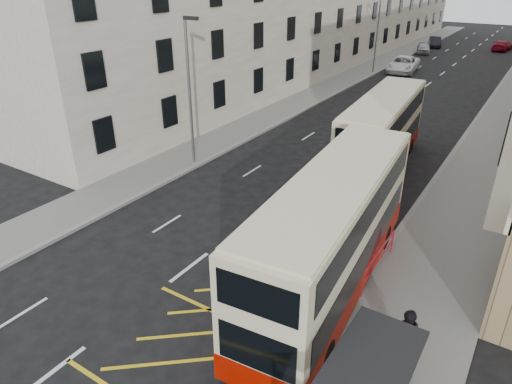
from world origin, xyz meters
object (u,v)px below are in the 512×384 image
Objects in this scene: pedestrian_mid at (408,338)px; white_van at (403,64)px; car_silver at (423,48)px; car_red at (502,45)px; street_lamp_near at (190,85)px; street_lamp_far at (378,28)px; car_dark at (435,42)px; double_decker_front at (332,234)px; double_decker_rear at (382,133)px.

white_van is at bearing 100.21° from pedestrian_mid.
car_silver is 0.90× the size of car_red.
street_lamp_near reaches higher than car_red.
street_lamp_far reaches higher than car_red.
street_lamp_far reaches higher than pedestrian_mid.
street_lamp_far reaches higher than white_van.
street_lamp_near is at bearing -99.51° from white_van.
pedestrian_mid is at bearing -78.45° from white_van.
street_lamp_near is 1.87× the size of car_dark.
double_decker_front reaches higher than white_van.
street_lamp_far is 0.71× the size of double_decker_front.
white_van is (2.46, 2.40, -3.81)m from street_lamp_far.
white_van is 1.27× the size of car_red.
street_lamp_near is 1.92× the size of car_silver.
double_decker_front is at bearing -82.21° from white_van.
pedestrian_mid is at bearing -69.03° from street_lamp_far.
double_decker_front is at bearing -92.43° from car_silver.
double_decker_rear reaches higher than pedestrian_mid.
street_lamp_far is 22.41m from car_dark.
street_lamp_far is at bearing 74.46° from car_red.
street_lamp_far is at bearing -107.66° from car_silver.
pedestrian_mid is at bearing -37.05° from double_decker_front.
pedestrian_mid is at bearing -94.51° from car_dark.
street_lamp_far reaches higher than car_dark.
white_van is at bearing -103.32° from car_dark.
double_decker_front is at bearing -72.62° from street_lamp_far.
pedestrian_mid is at bearing 101.23° from car_red.
street_lamp_near reaches higher than white_van.
double_decker_front reaches higher than car_dark.
pedestrian_mid reaches higher than car_red.
street_lamp_near is 1.00× the size of street_lamp_far.
car_red is at bearing 66.20° from white_van.
white_van reaches higher than car_red.
double_decker_rear is 1.80× the size of white_van.
double_decker_front reaches higher than double_decker_rear.
street_lamp_far is 0.75× the size of double_decker_rear.
street_lamp_near is 4.48× the size of pedestrian_mid.
double_decker_rear is at bearing 105.67° from pedestrian_mid.
car_dark is at bearing 18.10° from car_red.
pedestrian_mid is (3.34, -2.08, -1.21)m from double_decker_front.
car_dark is (1.15, 52.03, -3.93)m from street_lamp_near.
car_red is at bearing 29.35° from car_silver.
white_van is at bearing 77.97° from car_red.
white_van is 1.42× the size of car_silver.
street_lamp_near reaches higher than double_decker_front.
car_silver is (-1.31, 13.46, -0.11)m from white_van.
street_lamp_far is 16.37m from car_silver.
pedestrian_mid is 0.42× the size of car_dark.
double_decker_rear is 14.57m from pedestrian_mid.
street_lamp_far is 38.07m from double_decker_front.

